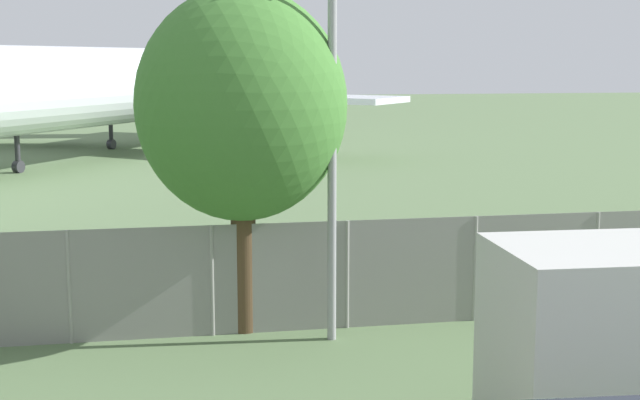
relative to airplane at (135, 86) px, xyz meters
The scene contains 4 objects.
perimeter_fence 33.81m from the airplane, 86.91° to the right, with size 56.07×0.07×2.08m.
airplane is the anchor object (origin of this frame).
tree_left_of_cabin 33.58m from the airplane, 85.87° to the right, with size 3.85×3.85×6.37m.
light_mast 34.54m from the airplane, 83.46° to the right, with size 0.44×0.44×7.26m.
Camera 1 is at (-1.01, -5.78, 5.07)m, focal length 50.00 mm.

